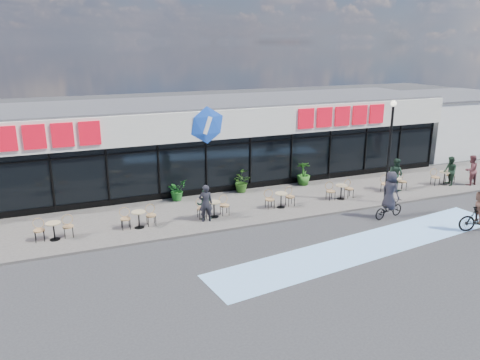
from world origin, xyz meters
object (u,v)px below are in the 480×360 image
object	(u,v)px
patron_left	(206,203)
potted_plant_mid	(240,182)
lamp_post	(390,143)
cyclist_b	(390,200)
pedestrian_b	(396,174)
pedestrian_c	(471,170)
patron_right	(204,204)
pedestrian_a	(450,171)
potted_plant_left	(177,190)
potted_plant_right	(304,173)

from	to	relation	value
patron_left	potted_plant_mid	bearing A→B (deg)	-122.64
lamp_post	cyclist_b	bearing A→B (deg)	-124.01
patron_left	pedestrian_b	world-z (taller)	pedestrian_b
patron_left	pedestrian_c	world-z (taller)	pedestrian_c
cyclist_b	patron_right	bearing A→B (deg)	160.82
patron_left	cyclist_b	bearing A→B (deg)	171.64
patron_left	cyclist_b	world-z (taller)	cyclist_b
pedestrian_a	potted_plant_mid	bearing A→B (deg)	-82.66
potted_plant_mid	lamp_post	bearing A→B (deg)	-35.28
potted_plant_left	patron_right	size ratio (longest dim) A/B	0.76
potted_plant_mid	patron_right	distance (m)	4.35
potted_plant_right	pedestrian_a	distance (m)	8.14
patron_right	pedestrian_c	xyz separation A→B (m)	(15.43, -0.50, 0.15)
pedestrian_b	lamp_post	bearing A→B (deg)	119.41
lamp_post	pedestrian_c	distance (m)	6.74
patron_left	patron_right	size ratio (longest dim) A/B	1.21
potted_plant_mid	cyclist_b	bearing A→B (deg)	-49.87
patron_right	potted_plant_mid	bearing A→B (deg)	-126.50
patron_right	patron_left	bearing A→B (deg)	94.14
potted_plant_right	patron_left	xyz separation A→B (m)	(-6.80, -3.28, 0.18)
potted_plant_left	pedestrian_a	size ratio (longest dim) A/B	0.65
patron_right	potted_plant_left	bearing A→B (deg)	-73.97
potted_plant_right	cyclist_b	size ratio (longest dim) A/B	0.60
potted_plant_mid	potted_plant_right	bearing A→B (deg)	-1.79
potted_plant_mid	pedestrian_c	xyz separation A→B (m)	(12.42, -3.63, 0.28)
potted_plant_mid	potted_plant_right	distance (m)	3.78
pedestrian_a	potted_plant_right	bearing A→B (deg)	-89.26
patron_right	pedestrian_a	xyz separation A→B (m)	(14.29, -0.13, 0.11)
pedestrian_b	pedestrian_c	world-z (taller)	pedestrian_b
lamp_post	pedestrian_a	size ratio (longest dim) A/B	3.10
lamp_post	potted_plant_left	world-z (taller)	lamp_post
patron_right	pedestrian_c	world-z (taller)	pedestrian_c
lamp_post	pedestrian_a	world-z (taller)	lamp_post
potted_plant_left	cyclist_b	distance (m)	10.29
potted_plant_left	patron_right	distance (m)	3.11
lamp_post	pedestrian_c	bearing A→B (deg)	5.96
potted_plant_left	lamp_post	bearing A→B (deg)	-23.94
potted_plant_left	potted_plant_right	xyz separation A→B (m)	(7.25, -0.06, 0.13)
potted_plant_left	patron_left	xyz separation A→B (m)	(0.45, -3.34, 0.32)
potted_plant_left	potted_plant_mid	xyz separation A→B (m)	(3.48, 0.06, 0.04)
pedestrian_c	cyclist_b	distance (m)	7.78
potted_plant_left	patron_right	xyz separation A→B (m)	(0.47, -3.07, 0.17)
potted_plant_left	patron_left	bearing A→B (deg)	-82.30
potted_plant_right	patron_right	distance (m)	7.42
potted_plant_left	pedestrian_b	bearing A→B (deg)	-13.49
potted_plant_mid	patron_right	xyz separation A→B (m)	(-3.01, -3.13, 0.14)
potted_plant_mid	pedestrian_c	bearing A→B (deg)	-16.31
lamp_post	pedestrian_c	world-z (taller)	lamp_post
potted_plant_left	pedestrian_b	distance (m)	11.72
patron_right	pedestrian_a	distance (m)	14.29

